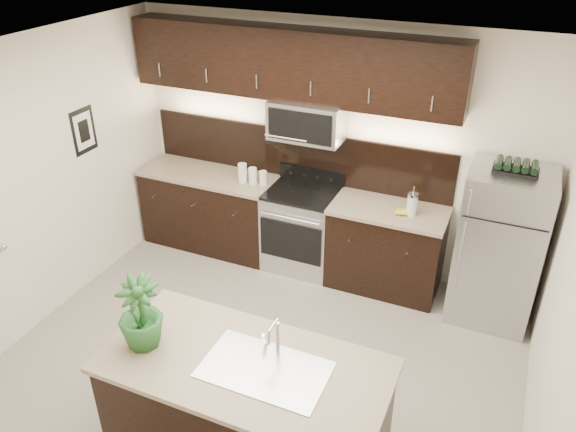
% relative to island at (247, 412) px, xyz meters
% --- Properties ---
extents(ground, '(4.50, 4.50, 0.00)m').
position_rel_island_xyz_m(ground, '(-0.37, 0.85, -0.47)').
color(ground, gray).
rests_on(ground, ground).
extents(room_walls, '(4.52, 4.02, 2.71)m').
position_rel_island_xyz_m(room_walls, '(-0.48, 0.81, 1.22)').
color(room_walls, silver).
rests_on(room_walls, ground).
extents(counter_run, '(3.51, 0.65, 0.94)m').
position_rel_island_xyz_m(counter_run, '(-0.83, 2.54, -0.00)').
color(counter_run, black).
rests_on(counter_run, ground).
extents(upper_fixtures, '(3.49, 0.40, 1.66)m').
position_rel_island_xyz_m(upper_fixtures, '(-0.80, 2.68, 1.67)').
color(upper_fixtures, black).
rests_on(upper_fixtures, counter_run).
extents(island, '(1.96, 0.96, 0.94)m').
position_rel_island_xyz_m(island, '(0.00, 0.00, 0.00)').
color(island, black).
rests_on(island, ground).
extents(sink_faucet, '(0.84, 0.50, 0.28)m').
position_rel_island_xyz_m(sink_faucet, '(0.15, 0.01, 0.48)').
color(sink_faucet, silver).
rests_on(sink_faucet, island).
extents(refrigerator, '(0.76, 0.68, 1.57)m').
position_rel_island_xyz_m(refrigerator, '(1.43, 2.48, 0.31)').
color(refrigerator, '#B2B2B7').
rests_on(refrigerator, ground).
extents(wine_rack, '(0.39, 0.24, 0.09)m').
position_rel_island_xyz_m(wine_rack, '(1.43, 2.48, 1.14)').
color(wine_rack, black).
rests_on(wine_rack, refrigerator).
extents(plant, '(0.34, 0.34, 0.55)m').
position_rel_island_xyz_m(plant, '(-0.73, -0.10, 0.74)').
color(plant, '#215221').
rests_on(plant, island).
extents(canisters, '(0.32, 0.13, 0.22)m').
position_rel_island_xyz_m(canisters, '(-1.22, 2.50, 0.56)').
color(canisters, silver).
rests_on(canisters, counter_run).
extents(french_press, '(0.11, 0.11, 0.31)m').
position_rel_island_xyz_m(french_press, '(0.56, 2.49, 0.58)').
color(french_press, silver).
rests_on(french_press, counter_run).
extents(bananas, '(0.20, 0.18, 0.05)m').
position_rel_island_xyz_m(bananas, '(0.44, 2.46, 0.49)').
color(bananas, gold).
rests_on(bananas, counter_run).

